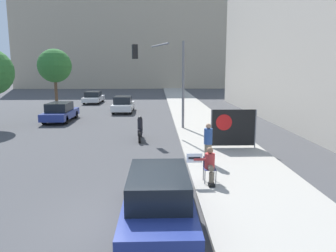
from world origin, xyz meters
TOP-DOWN VIEW (x-y plane):
  - ground_plane at (0.00, 0.00)m, footprint 160.00×160.00m
  - sidewalk_curb at (3.82, 15.00)m, footprint 3.89×90.00m
  - building_backdrop_far at (-2.00, 64.29)m, footprint 52.00×12.00m
  - seated_protester at (2.41, 2.60)m, footprint 0.99×0.77m
  - jogger_on_sidewalk at (2.72, 4.93)m, footprint 0.34×0.34m
  - protest_banner at (4.34, 7.54)m, footprint 2.21×0.06m
  - traffic_light_pole at (1.18, 12.71)m, footprint 3.26×3.02m
  - parked_car_curbside at (0.69, -0.06)m, footprint 1.71×4.74m
  - car_on_road_nearest at (-6.69, 16.90)m, footprint 1.76×4.63m
  - car_on_road_midblock at (-2.46, 22.08)m, footprint 1.75×4.50m
  - car_on_road_distant at (-6.76, 30.29)m, footprint 1.82×4.73m
  - motorcycle_on_road at (-0.29, 10.04)m, footprint 0.28×2.17m
  - street_tree_midblock at (-8.83, 23.16)m, footprint 3.09×3.09m

SIDE VIEW (x-z plane):
  - ground_plane at x=0.00m, z-range 0.00..0.00m
  - sidewalk_curb at x=3.82m, z-range 0.00..0.14m
  - motorcycle_on_road at x=-0.29m, z-range -0.11..1.24m
  - car_on_road_distant at x=-6.76m, z-range 0.01..1.38m
  - parked_car_curbside at x=0.69m, z-range 0.00..1.42m
  - car_on_road_nearest at x=-6.69m, z-range 0.00..1.44m
  - car_on_road_midblock at x=-2.46m, z-range -0.01..1.48m
  - seated_protester at x=2.41m, z-range 0.18..1.39m
  - jogger_on_sidewalk at x=2.72m, z-range 0.15..1.79m
  - protest_banner at x=4.34m, z-range 0.19..2.06m
  - traffic_light_pole at x=1.18m, z-range 1.14..6.67m
  - street_tree_midblock at x=-8.83m, z-range 1.32..7.10m
  - building_backdrop_far at x=-2.00m, z-range 0.00..25.77m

